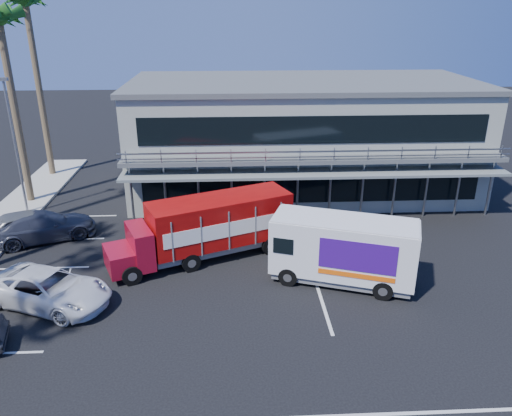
{
  "coord_description": "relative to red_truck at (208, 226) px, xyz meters",
  "views": [
    {
      "loc": [
        -1.75,
        -17.66,
        11.7
      ],
      "look_at": [
        -0.57,
        5.52,
        2.3
      ],
      "focal_mm": 35.0,
      "sensor_mm": 36.0,
      "label": 1
    }
  ],
  "objects": [
    {
      "name": "white_van",
      "position": [
        6.08,
        -2.75,
        -0.04
      ],
      "size": [
        6.69,
        4.14,
        3.09
      ],
      "rotation": [
        0.0,
        0.0,
        -0.34
      ],
      "color": "silver",
      "rests_on": "ground"
    },
    {
      "name": "parked_car_d",
      "position": [
        -8.98,
        2.5,
        -0.89
      ],
      "size": [
        5.85,
        4.2,
        1.57
      ],
      "primitive_type": "imported",
      "rotation": [
        0.0,
        0.0,
        1.98
      ],
      "color": "#333745",
      "rests_on": "ground"
    },
    {
      "name": "light_pole_far",
      "position": [
        -11.26,
        6.25,
        2.82
      ],
      "size": [
        0.5,
        0.25,
        8.09
      ],
      "color": "gray",
      "rests_on": "ground"
    },
    {
      "name": "ground",
      "position": [
        2.94,
        -4.75,
        -1.68
      ],
      "size": [
        120.0,
        120.0,
        0.0
      ],
      "primitive_type": "plane",
      "color": "black",
      "rests_on": "ground"
    },
    {
      "name": "red_truck",
      "position": [
        0.0,
        0.0,
        0.0
      ],
      "size": [
        9.2,
        5.49,
        3.07
      ],
      "rotation": [
        0.0,
        0.0,
        0.4
      ],
      "color": "maroon",
      "rests_on": "ground"
    },
    {
      "name": "building",
      "position": [
        5.94,
        10.19,
        1.97
      ],
      "size": [
        22.4,
        12.0,
        7.3
      ],
      "color": "#989C8F",
      "rests_on": "ground"
    },
    {
      "name": "parked_car_e",
      "position": [
        -9.56,
        2.45,
        -0.82
      ],
      "size": [
        5.45,
        3.9,
        1.72
      ],
      "primitive_type": "imported",
      "rotation": [
        0.0,
        0.0,
        1.99
      ],
      "color": "slate",
      "rests_on": "ground"
    },
    {
      "name": "palm_e",
      "position": [
        -11.76,
        8.25,
        8.89
      ],
      "size": [
        2.8,
        2.8,
        12.25
      ],
      "color": "brown",
      "rests_on": "ground"
    },
    {
      "name": "parked_car_c",
      "position": [
        -6.56,
        -3.95,
        -0.93
      ],
      "size": [
        5.92,
        4.37,
        1.49
      ],
      "primitive_type": "imported",
      "rotation": [
        0.0,
        0.0,
        1.17
      ],
      "color": "white",
      "rests_on": "ground"
    },
    {
      "name": "palm_f",
      "position": [
        -12.16,
        13.75,
        9.79
      ],
      "size": [
        2.8,
        2.8,
        13.25
      ],
      "color": "brown",
      "rests_on": "ground"
    }
  ]
}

